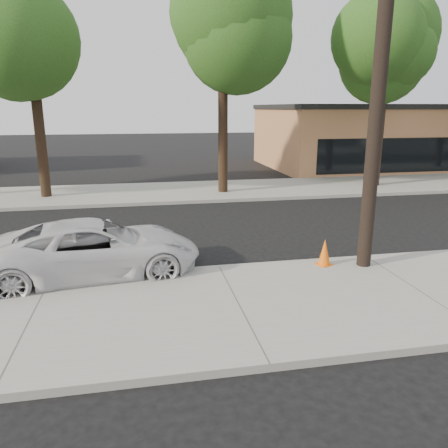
# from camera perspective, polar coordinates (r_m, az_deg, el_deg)

# --- Properties ---
(ground) EXTENTS (120.00, 120.00, 0.00)m
(ground) POSITION_cam_1_polar(r_m,az_deg,el_deg) (12.99, -2.32, -2.95)
(ground) COLOR black
(ground) RESTS_ON ground
(near_sidewalk) EXTENTS (90.00, 4.40, 0.15)m
(near_sidewalk) POSITION_cam_1_polar(r_m,az_deg,el_deg) (9.03, 1.89, -10.76)
(near_sidewalk) COLOR gray
(near_sidewalk) RESTS_ON ground
(far_sidewalk) EXTENTS (90.00, 5.00, 0.15)m
(far_sidewalk) POSITION_cam_1_polar(r_m,az_deg,el_deg) (21.17, -5.83, 4.21)
(far_sidewalk) COLOR gray
(far_sidewalk) RESTS_ON ground
(curb_near) EXTENTS (90.00, 0.12, 0.16)m
(curb_near) POSITION_cam_1_polar(r_m,az_deg,el_deg) (11.01, -0.66, -5.88)
(curb_near) COLOR #9E9B93
(curb_near) RESTS_ON ground
(building_main) EXTENTS (18.00, 10.00, 4.00)m
(building_main) POSITION_cam_1_polar(r_m,az_deg,el_deg) (33.45, 21.65, 10.51)
(building_main) COLOR #B9764D
(building_main) RESTS_ON ground
(utility_pole) EXTENTS (1.40, 0.34, 9.00)m
(utility_pole) POSITION_cam_1_polar(r_m,az_deg,el_deg) (10.99, 19.68, 17.82)
(utility_pole) COLOR black
(utility_pole) RESTS_ON near_sidewalk
(tree_b) EXTENTS (4.34, 4.20, 8.45)m
(tree_b) POSITION_cam_1_polar(r_m,az_deg,el_deg) (20.78, -23.40, 19.77)
(tree_b) COLOR black
(tree_b) RESTS_ON far_sidewalk
(tree_c) EXTENTS (4.96, 4.80, 9.55)m
(tree_c) POSITION_cam_1_polar(r_m,az_deg,el_deg) (20.48, 0.59, 23.14)
(tree_c) COLOR black
(tree_c) RESTS_ON far_sidewalk
(tree_d) EXTENTS (4.50, 4.35, 8.75)m
(tree_d) POSITION_cam_1_polar(r_m,az_deg,el_deg) (23.61, 21.01, 19.79)
(tree_d) COLOR black
(tree_d) RESTS_ON far_sidewalk
(police_cruiser) EXTENTS (5.24, 2.90, 1.39)m
(police_cruiser) POSITION_cam_1_polar(r_m,az_deg,el_deg) (10.99, -16.41, -3.13)
(police_cruiser) COLOR silver
(police_cruiser) RESTS_ON ground
(traffic_cone) EXTENTS (0.46, 0.46, 0.68)m
(traffic_cone) POSITION_cam_1_polar(r_m,az_deg,el_deg) (11.26, 12.99, -3.63)
(traffic_cone) COLOR orange
(traffic_cone) RESTS_ON near_sidewalk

